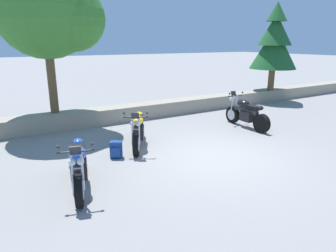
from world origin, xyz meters
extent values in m
plane|color=gray|center=(0.00, 0.00, 0.00)|extent=(120.00, 120.00, 0.00)
cube|color=gray|center=(0.00, 4.80, 0.28)|extent=(36.00, 0.80, 0.55)
cylinder|color=black|center=(-3.68, -0.65, 0.31)|extent=(0.31, 0.63, 0.62)
cylinder|color=black|center=(-3.29, 0.74, 0.31)|extent=(0.34, 0.65, 0.62)
cylinder|color=silver|center=(-3.68, -0.65, 0.31)|extent=(0.26, 0.41, 0.38)
cube|color=black|center=(-3.47, 0.09, 0.41)|extent=(0.44, 0.55, 0.34)
cube|color=#2D2D30|center=(-3.50, 0.00, 0.61)|extent=(0.44, 1.10, 0.12)
ellipsoid|color=#2347A8|center=(-3.54, -0.15, 0.83)|extent=(0.47, 0.59, 0.26)
cube|color=black|center=(-3.41, 0.31, 0.77)|extent=(0.40, 0.61, 0.12)
ellipsoid|color=#2347A8|center=(-3.33, 0.60, 0.81)|extent=(0.29, 0.33, 0.16)
cylinder|color=#2D2D30|center=(-3.66, -0.57, 1.03)|extent=(0.64, 0.22, 0.04)
sphere|color=silver|center=(-3.63, -0.72, 0.89)|extent=(0.13, 0.13, 0.13)
sphere|color=silver|center=(-3.77, -0.69, 0.89)|extent=(0.13, 0.13, 0.13)
cube|color=#26282D|center=(-3.69, -0.67, 1.09)|extent=(0.22, 0.15, 0.18)
cylinder|color=silver|center=(-3.51, 0.55, 0.36)|extent=(0.21, 0.40, 0.11)
cylinder|color=silver|center=(-3.59, -0.63, 0.67)|extent=(0.09, 0.17, 0.73)
cylinder|color=silver|center=(-3.76, -0.58, 0.67)|extent=(0.09, 0.17, 0.73)
sphere|color=#2D2D30|center=(-3.36, -0.61, 1.13)|extent=(0.07, 0.07, 0.07)
sphere|color=#2D2D30|center=(-3.94, -0.45, 1.13)|extent=(0.07, 0.07, 0.07)
cylinder|color=black|center=(-1.70, 1.14, 0.31)|extent=(0.43, 0.61, 0.62)
cylinder|color=black|center=(-0.98, 2.39, 0.31)|extent=(0.46, 0.63, 0.62)
cylinder|color=silver|center=(-1.70, 1.14, 0.31)|extent=(0.33, 0.41, 0.38)
cube|color=black|center=(-1.32, 1.81, 0.41)|extent=(0.52, 0.58, 0.34)
cube|color=#2D2D30|center=(-1.36, 1.72, 0.61)|extent=(0.67, 1.02, 0.12)
ellipsoid|color=yellow|center=(-1.44, 1.59, 0.83)|extent=(0.55, 0.62, 0.26)
cube|color=black|center=(-1.20, 2.01, 0.77)|extent=(0.50, 0.62, 0.12)
ellipsoid|color=yellow|center=(-1.05, 2.27, 0.81)|extent=(0.33, 0.35, 0.16)
cylinder|color=#2D2D30|center=(-1.66, 1.21, 1.03)|extent=(0.59, 0.36, 0.04)
sphere|color=silver|center=(-1.67, 1.05, 0.89)|extent=(0.13, 0.13, 0.13)
sphere|color=silver|center=(-1.79, 1.12, 0.89)|extent=(0.13, 0.13, 0.13)
cube|color=#26282D|center=(-1.71, 1.12, 1.09)|extent=(0.22, 0.18, 0.18)
cylinder|color=silver|center=(-1.24, 2.26, 0.36)|extent=(0.28, 0.38, 0.11)
cylinder|color=silver|center=(-1.60, 1.13, 0.67)|extent=(0.12, 0.16, 0.73)
cylinder|color=silver|center=(-1.76, 1.22, 0.67)|extent=(0.12, 0.16, 0.73)
sphere|color=#2D2D30|center=(-1.38, 1.10, 1.13)|extent=(0.07, 0.07, 0.07)
sphere|color=#2D2D30|center=(-1.90, 1.39, 1.13)|extent=(0.07, 0.07, 0.07)
cylinder|color=black|center=(2.81, 2.36, 0.31)|extent=(0.16, 0.62, 0.62)
cylinder|color=black|center=(2.76, 0.92, 0.31)|extent=(0.20, 0.63, 0.62)
cylinder|color=silver|center=(2.81, 2.36, 0.31)|extent=(0.17, 0.39, 0.38)
cube|color=black|center=(2.78, 1.59, 0.41)|extent=(0.34, 0.49, 0.34)
cube|color=#2D2D30|center=(2.79, 1.69, 0.61)|extent=(0.18, 1.10, 0.12)
ellipsoid|color=black|center=(2.79, 1.84, 0.83)|extent=(0.36, 0.53, 0.26)
cube|color=black|center=(2.78, 1.36, 0.77)|extent=(0.28, 0.57, 0.12)
ellipsoid|color=black|center=(2.76, 1.06, 0.81)|extent=(0.23, 0.29, 0.16)
cylinder|color=#2D2D30|center=(2.81, 2.28, 1.03)|extent=(0.66, 0.06, 0.04)
sphere|color=silver|center=(2.74, 2.42, 0.89)|extent=(0.13, 0.13, 0.13)
sphere|color=silver|center=(2.88, 2.42, 0.89)|extent=(0.13, 0.13, 0.13)
cube|color=#26282D|center=(2.81, 2.38, 1.09)|extent=(0.20, 0.10, 0.18)
cylinder|color=silver|center=(2.93, 1.16, 0.36)|extent=(0.12, 0.38, 0.11)
cylinder|color=silver|center=(2.72, 2.33, 0.67)|extent=(0.05, 0.16, 0.73)
cylinder|color=silver|center=(2.90, 2.32, 0.67)|extent=(0.05, 0.16, 0.73)
sphere|color=#2D2D30|center=(2.51, 2.25, 1.13)|extent=(0.07, 0.07, 0.07)
sphere|color=#2D2D30|center=(3.11, 2.23, 1.13)|extent=(0.07, 0.07, 0.07)
cube|color=navy|center=(-2.21, 1.26, 0.22)|extent=(0.35, 0.31, 0.44)
cube|color=navy|center=(-2.27, 1.16, 0.18)|extent=(0.23, 0.17, 0.24)
ellipsoid|color=navy|center=(-2.21, 1.26, 0.43)|extent=(0.33, 0.29, 0.08)
cube|color=#10244B|center=(-2.09, 1.31, 0.24)|extent=(0.06, 0.05, 0.37)
cube|color=#10244B|center=(-2.23, 1.39, 0.24)|extent=(0.06, 0.05, 0.37)
cylinder|color=brown|center=(-2.95, 5.01, 1.65)|extent=(0.28, 0.28, 2.19)
sphere|color=#387A2D|center=(-2.95, 5.01, 3.95)|extent=(3.21, 3.21, 3.21)
sphere|color=#387A2D|center=(-2.23, 4.53, 3.63)|extent=(2.08, 2.08, 2.08)
cylinder|color=brown|center=(7.36, 4.59, 1.27)|extent=(0.30, 0.30, 1.43)
cone|color=#1E5628|center=(7.36, 4.59, 2.63)|extent=(2.22, 2.22, 2.01)
cone|color=#1E5628|center=(7.36, 4.59, 3.46)|extent=(1.60, 1.60, 1.45)
cone|color=#1E5628|center=(7.36, 4.59, 4.28)|extent=(0.98, 0.98, 0.89)
camera|label=1|loc=(-4.87, -5.77, 2.93)|focal=32.46mm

